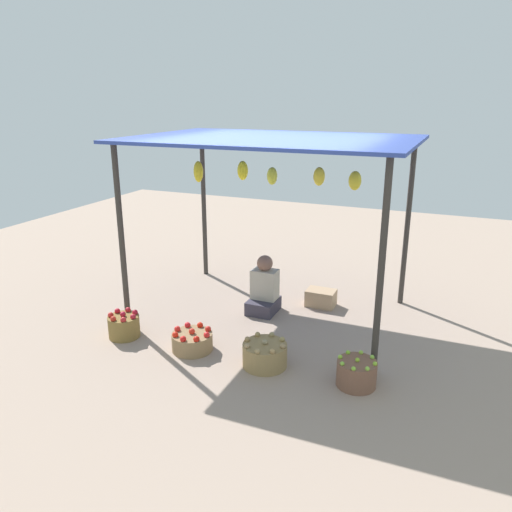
% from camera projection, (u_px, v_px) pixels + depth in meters
% --- Properties ---
extents(ground_plane, '(14.00, 14.00, 0.00)m').
position_uv_depth(ground_plane, '(271.00, 313.00, 6.69)').
color(ground_plane, tan).
extents(market_stall_structure, '(3.38, 2.36, 2.29)m').
position_uv_depth(market_stall_structure, '(273.00, 152.00, 6.05)').
color(market_stall_structure, '#38332D').
rests_on(market_stall_structure, ground).
extents(vendor_person, '(0.36, 0.44, 0.78)m').
position_uv_depth(vendor_person, '(264.00, 290.00, 6.66)').
color(vendor_person, '#383441').
rests_on(vendor_person, ground).
extents(basket_red_apples, '(0.37, 0.37, 0.32)m').
position_uv_depth(basket_red_apples, '(124.00, 326.00, 6.00)').
color(basket_red_apples, olive).
rests_on(basket_red_apples, ground).
extents(basket_red_tomatoes, '(0.46, 0.46, 0.26)m').
position_uv_depth(basket_red_tomatoes, '(192.00, 341.00, 5.69)').
color(basket_red_tomatoes, olive).
rests_on(basket_red_tomatoes, ground).
extents(basket_potatoes, '(0.48, 0.48, 0.31)m').
position_uv_depth(basket_potatoes, '(265.00, 354.00, 5.35)').
color(basket_potatoes, '#95794B').
rests_on(basket_potatoes, ground).
extents(basket_limes, '(0.40, 0.40, 0.30)m').
position_uv_depth(basket_limes, '(357.00, 373.00, 4.99)').
color(basket_limes, brown).
rests_on(basket_limes, ground).
extents(wooden_crate_near_vendor, '(0.39, 0.27, 0.23)m').
position_uv_depth(wooden_crate_near_vendor, '(321.00, 298.00, 6.89)').
color(wooden_crate_near_vendor, tan).
rests_on(wooden_crate_near_vendor, ground).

